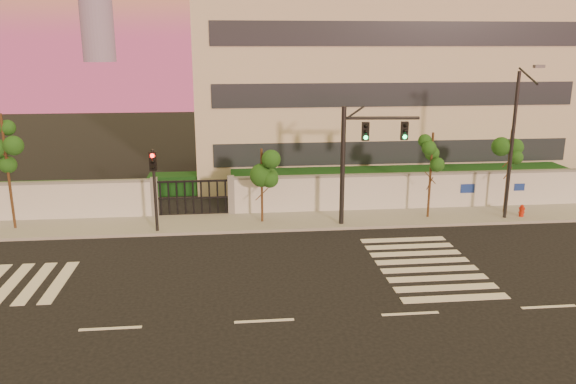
# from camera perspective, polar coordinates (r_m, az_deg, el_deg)

# --- Properties ---
(ground) EXTENTS (120.00, 120.00, 0.00)m
(ground) POSITION_cam_1_polar(r_m,az_deg,el_deg) (19.18, -2.42, -12.97)
(ground) COLOR black
(ground) RESTS_ON ground
(sidewalk) EXTENTS (60.00, 3.00, 0.15)m
(sidewalk) POSITION_cam_1_polar(r_m,az_deg,el_deg) (28.85, -3.73, -3.08)
(sidewalk) COLOR gray
(sidewalk) RESTS_ON ground
(perimeter_wall) EXTENTS (60.00, 0.36, 2.20)m
(perimeter_wall) POSITION_cam_1_polar(r_m,az_deg,el_deg) (30.01, -3.68, -0.39)
(perimeter_wall) COLOR silver
(perimeter_wall) RESTS_ON ground
(hedge_row) EXTENTS (41.00, 4.25, 1.80)m
(hedge_row) POSITION_cam_1_polar(r_m,az_deg,el_deg) (32.77, -2.02, 0.49)
(hedge_row) COLOR black
(hedge_row) RESTS_ON ground
(institutional_building) EXTENTS (24.40, 12.40, 12.25)m
(institutional_building) POSITION_cam_1_polar(r_m,az_deg,el_deg) (40.28, 8.56, 10.73)
(institutional_building) COLOR beige
(institutional_building) RESTS_ON ground
(road_markings) EXTENTS (57.00, 7.62, 0.02)m
(road_markings) POSITION_cam_1_polar(r_m,az_deg,el_deg) (22.55, -7.09, -8.61)
(road_markings) COLOR silver
(road_markings) RESTS_ON ground
(street_tree_c) EXTENTS (1.53, 1.21, 5.79)m
(street_tree_c) POSITION_cam_1_polar(r_m,az_deg,el_deg) (29.91, -26.79, 4.23)
(street_tree_c) COLOR #382314
(street_tree_c) RESTS_ON ground
(street_tree_d) EXTENTS (1.47, 1.17, 3.91)m
(street_tree_d) POSITION_cam_1_polar(r_m,az_deg,el_deg) (28.05, -2.65, 2.35)
(street_tree_d) COLOR #382314
(street_tree_d) RESTS_ON ground
(street_tree_e) EXTENTS (1.46, 1.16, 4.60)m
(street_tree_e) POSITION_cam_1_polar(r_m,az_deg,el_deg) (29.60, 14.41, 3.55)
(street_tree_e) COLOR #382314
(street_tree_e) RESTS_ON ground
(street_tree_f) EXTENTS (1.50, 1.19, 4.63)m
(street_tree_f) POSITION_cam_1_polar(r_m,az_deg,el_deg) (31.75, 21.64, 3.76)
(street_tree_f) COLOR #382314
(street_tree_f) RESTS_ON ground
(traffic_signal_main) EXTENTS (3.82, 0.48, 6.03)m
(traffic_signal_main) POSITION_cam_1_polar(r_m,az_deg,el_deg) (27.74, 7.16, 4.08)
(traffic_signal_main) COLOR black
(traffic_signal_main) RESTS_ON ground
(traffic_signal_secondary) EXTENTS (0.32, 0.33, 4.16)m
(traffic_signal_secondary) POSITION_cam_1_polar(r_m,az_deg,el_deg) (27.34, -13.43, 1.10)
(traffic_signal_secondary) COLOR black
(traffic_signal_secondary) RESTS_ON ground
(streetlight_east) EXTENTS (0.48, 1.93, 8.00)m
(streetlight_east) POSITION_cam_1_polar(r_m,az_deg,el_deg) (30.40, 21.99, 5.03)
(streetlight_east) COLOR black
(streetlight_east) RESTS_ON ground
(fire_hydrant) EXTENTS (0.31, 0.30, 0.80)m
(fire_hydrant) POSITION_cam_1_polar(r_m,az_deg,el_deg) (31.88, 22.64, -1.88)
(fire_hydrant) COLOR #A91E0B
(fire_hydrant) RESTS_ON ground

